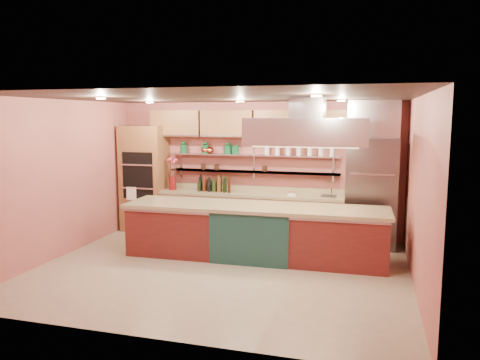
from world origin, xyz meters
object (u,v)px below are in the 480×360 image
(copper_kettle, at_px, (210,150))
(green_canister, at_px, (235,150))
(island, at_px, (255,232))
(flower_vase, at_px, (173,183))
(kitchen_scale, at_px, (292,193))
(refrigerator, at_px, (371,193))

(copper_kettle, distance_m, green_canister, 0.57)
(island, height_order, copper_kettle, copper_kettle)
(island, height_order, flower_vase, flower_vase)
(kitchen_scale, xyz_separation_m, copper_kettle, (-1.83, 0.22, 0.81))
(green_canister, bearing_deg, island, -62.70)
(kitchen_scale, relative_size, copper_kettle, 0.93)
(island, bearing_deg, kitchen_scale, 70.57)
(kitchen_scale, height_order, green_canister, green_canister)
(island, distance_m, flower_vase, 2.62)
(island, xyz_separation_m, green_canister, (-0.81, 1.58, 1.33))
(island, xyz_separation_m, kitchen_scale, (0.44, 1.36, 0.50))
(kitchen_scale, distance_m, green_canister, 1.52)
(kitchen_scale, height_order, copper_kettle, copper_kettle)
(island, relative_size, copper_kettle, 25.56)
(island, relative_size, flower_vase, 15.70)
(refrigerator, xyz_separation_m, island, (-1.97, -1.35, -0.58))
(island, distance_m, green_canister, 2.22)
(island, distance_m, kitchen_scale, 1.51)
(refrigerator, height_order, kitchen_scale, refrigerator)
(flower_vase, distance_m, green_canister, 1.55)
(copper_kettle, relative_size, green_canister, 0.97)
(flower_vase, relative_size, kitchen_scale, 1.75)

